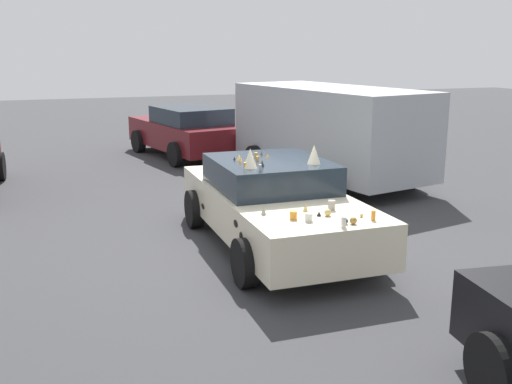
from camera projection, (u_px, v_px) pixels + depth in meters
ground_plane at (274, 246)px, 9.52m from camera, size 60.00×60.00×0.00m
art_car_decorated at (273, 203)px, 9.39m from camera, size 4.58×2.12×1.64m
parked_van_near_left at (330, 129)px, 13.85m from camera, size 5.39×3.09×2.17m
parked_sedan_row_back_far at (186, 131)px, 17.12m from camera, size 4.54×2.70×1.43m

